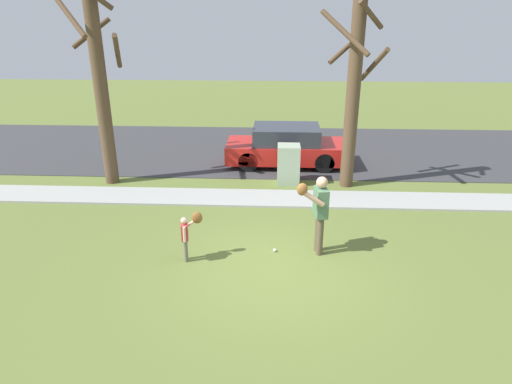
% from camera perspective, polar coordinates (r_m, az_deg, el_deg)
% --- Properties ---
extents(ground_plane, '(48.00, 48.00, 0.00)m').
position_cam_1_polar(ground_plane, '(12.33, 2.62, -1.14)').
color(ground_plane, olive).
extents(sidewalk_strip, '(36.00, 1.20, 0.06)m').
position_cam_1_polar(sidewalk_strip, '(12.41, 2.62, -0.83)').
color(sidewalk_strip, '#A3A39E').
rests_on(sidewalk_strip, ground).
extents(road_surface, '(36.00, 6.80, 0.02)m').
position_cam_1_polar(road_surface, '(17.14, 2.71, 5.55)').
color(road_surface, '#38383A').
rests_on(road_surface, ground).
extents(person_adult, '(0.69, 0.73, 1.74)m').
position_cam_1_polar(person_adult, '(9.33, 8.07, -2.00)').
color(person_adult, brown).
rests_on(person_adult, ground).
extents(person_child, '(0.44, 0.45, 1.04)m').
position_cam_1_polar(person_child, '(9.27, -8.67, -4.92)').
color(person_child, '#6B6656').
rests_on(person_child, ground).
extents(baseball, '(0.07, 0.07, 0.07)m').
position_cam_1_polar(baseball, '(9.75, 2.42, -7.47)').
color(baseball, white).
rests_on(baseball, ground).
extents(utility_cabinet, '(0.67, 0.64, 1.20)m').
position_cam_1_polar(utility_cabinet, '(13.44, 4.19, 3.54)').
color(utility_cabinet, '#9EB293').
rests_on(utility_cabinet, ground).
extents(street_tree_near, '(1.85, 1.88, 5.40)m').
position_cam_1_polar(street_tree_near, '(12.99, 12.41, 12.74)').
color(street_tree_near, brown).
rests_on(street_tree_near, ground).
extents(street_tree_far, '(1.85, 1.89, 5.92)m').
position_cam_1_polar(street_tree_far, '(13.68, -19.45, 13.59)').
color(street_tree_far, brown).
rests_on(street_tree_far, ground).
extents(parked_hatchback_red, '(4.00, 1.75, 1.33)m').
position_cam_1_polar(parked_hatchback_red, '(15.14, 3.88, 5.88)').
color(parked_hatchback_red, red).
rests_on(parked_hatchback_red, road_surface).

